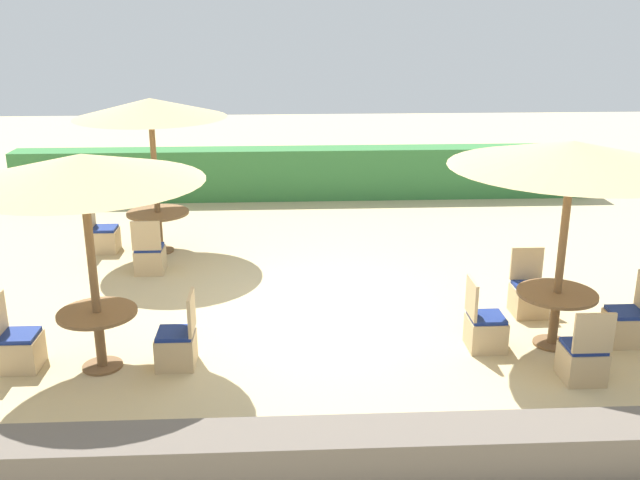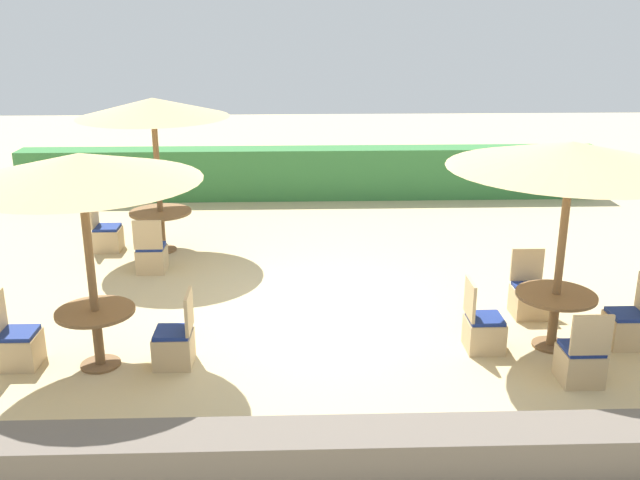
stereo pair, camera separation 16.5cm
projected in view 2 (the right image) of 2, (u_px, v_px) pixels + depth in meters
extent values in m
plane|color=#C6B284|center=(321.00, 313.00, 10.15)|extent=(40.00, 40.00, 0.00)
cube|color=#387A3D|center=(311.00, 173.00, 16.15)|extent=(13.00, 0.70, 1.14)
cube|color=#6B6056|center=(336.00, 453.00, 6.56)|extent=(10.00, 0.56, 0.47)
cylinder|color=brown|center=(158.00, 179.00, 12.37)|extent=(0.10, 0.10, 2.62)
cone|color=tan|center=(153.00, 107.00, 11.98)|extent=(2.57, 2.57, 0.32)
cylinder|color=brown|center=(163.00, 250.00, 12.77)|extent=(0.48, 0.48, 0.03)
cylinder|color=brown|center=(162.00, 232.00, 12.67)|extent=(0.12, 0.12, 0.69)
cylinder|color=brown|center=(160.00, 212.00, 12.55)|extent=(1.08, 1.08, 0.04)
cube|color=tan|center=(108.00, 239.00, 12.73)|extent=(0.46, 0.46, 0.40)
cube|color=navy|center=(107.00, 227.00, 12.66)|extent=(0.42, 0.42, 0.05)
cube|color=tan|center=(94.00, 213.00, 12.57)|extent=(0.04, 0.46, 0.48)
cube|color=tan|center=(152.00, 259.00, 11.71)|extent=(0.46, 0.46, 0.40)
cube|color=navy|center=(151.00, 246.00, 11.64)|extent=(0.42, 0.42, 0.05)
cube|color=tan|center=(147.00, 235.00, 11.36)|extent=(0.46, 0.04, 0.48)
cylinder|color=brown|center=(90.00, 268.00, 8.27)|extent=(0.10, 0.10, 2.53)
cone|color=tan|center=(80.00, 167.00, 7.90)|extent=(2.71, 2.71, 0.32)
cylinder|color=brown|center=(101.00, 364.00, 8.66)|extent=(0.48, 0.48, 0.03)
cylinder|color=brown|center=(98.00, 339.00, 8.56)|extent=(0.12, 0.12, 0.69)
cylinder|color=brown|center=(95.00, 312.00, 8.44)|extent=(0.93, 0.93, 0.04)
cube|color=tan|center=(174.00, 349.00, 8.64)|extent=(0.46, 0.46, 0.40)
cube|color=navy|center=(173.00, 332.00, 8.57)|extent=(0.42, 0.42, 0.05)
cube|color=tan|center=(189.00, 312.00, 8.49)|extent=(0.04, 0.46, 0.48)
cube|color=tan|center=(20.00, 350.00, 8.61)|extent=(0.46, 0.46, 0.40)
cube|color=navy|center=(18.00, 333.00, 8.54)|extent=(0.42, 0.42, 0.05)
cylinder|color=brown|center=(561.00, 252.00, 8.76)|extent=(0.10, 0.10, 2.57)
cone|color=tan|center=(572.00, 155.00, 8.39)|extent=(2.94, 2.94, 0.32)
cylinder|color=brown|center=(551.00, 345.00, 9.15)|extent=(0.48, 0.48, 0.03)
cylinder|color=brown|center=(553.00, 322.00, 9.05)|extent=(0.12, 0.12, 0.69)
cylinder|color=brown|center=(556.00, 295.00, 8.94)|extent=(1.00, 1.00, 0.04)
cube|color=tan|center=(484.00, 334.00, 9.02)|extent=(0.46, 0.46, 0.40)
cube|color=navy|center=(485.00, 318.00, 8.95)|extent=(0.42, 0.42, 0.05)
cube|color=tan|center=(470.00, 299.00, 8.86)|extent=(0.04, 0.46, 0.48)
cube|color=tan|center=(625.00, 330.00, 9.13)|extent=(0.46, 0.46, 0.40)
cube|color=navy|center=(627.00, 314.00, 9.06)|extent=(0.42, 0.42, 0.05)
cube|color=tan|center=(529.00, 302.00, 10.01)|extent=(0.46, 0.46, 0.40)
cube|color=navy|center=(530.00, 287.00, 9.94)|extent=(0.42, 0.42, 0.05)
cube|color=tan|center=(527.00, 264.00, 10.05)|extent=(0.46, 0.04, 0.48)
cube|color=tan|center=(579.00, 366.00, 8.23)|extent=(0.46, 0.46, 0.40)
cube|color=navy|center=(582.00, 348.00, 8.16)|extent=(0.42, 0.42, 0.05)
cube|color=tan|center=(592.00, 335.00, 7.88)|extent=(0.46, 0.04, 0.48)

